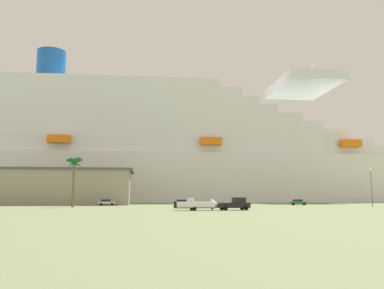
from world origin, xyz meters
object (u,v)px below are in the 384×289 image
at_px(street_lamp, 371,182).
at_px(palm_tree, 74,167).
at_px(parked_car_green_wagon, 298,202).
at_px(cruise_ship, 130,154).
at_px(parked_car_white_van, 107,202).
at_px(pickup_truck, 235,204).
at_px(small_boat_on_trailer, 199,205).
at_px(parked_car_red_hatchback, 182,203).

bearing_deg(street_lamp, palm_tree, -178.23).
relative_size(street_lamp, parked_car_green_wagon, 1.99).
bearing_deg(cruise_ship, parked_car_white_van, -92.49).
distance_m(pickup_truck, small_boat_on_trailer, 6.39).
xyz_separation_m(cruise_ship, parked_car_green_wagon, (49.94, -56.10, -18.91)).
bearing_deg(pickup_truck, street_lamp, 32.28).
bearing_deg(parked_car_white_van, small_boat_on_trailer, -63.55).
xyz_separation_m(small_boat_on_trailer, street_lamp, (44.71, 25.19, 4.93)).
distance_m(cruise_ship, palm_tree, 73.87).
bearing_deg(palm_tree, street_lamp, 1.77).
relative_size(cruise_ship, street_lamp, 30.53).
relative_size(pickup_truck, small_boat_on_trailer, 0.65).
relative_size(cruise_ship, parked_car_green_wagon, 60.71).
relative_size(small_boat_on_trailer, parked_car_green_wagon, 1.93).
xyz_separation_m(pickup_truck, parked_car_red_hatchback, (-7.17, 34.03, -0.21)).
bearing_deg(parked_car_white_van, palm_tree, -104.86).
bearing_deg(cruise_ship, parked_car_green_wagon, -48.33).
height_order(pickup_truck, small_boat_on_trailer, pickup_truck).
bearing_deg(parked_car_green_wagon, pickup_truck, -122.94).
distance_m(cruise_ship, parked_car_white_van, 57.01).
relative_size(cruise_ship, parked_car_white_van, 63.11).
relative_size(pickup_truck, parked_car_red_hatchback, 1.32).
xyz_separation_m(palm_tree, parked_car_white_van, (5.04, 18.99, -8.18)).
bearing_deg(small_boat_on_trailer, parked_car_green_wagon, 51.63).
height_order(pickup_truck, parked_car_red_hatchback, pickup_truck).
bearing_deg(pickup_truck, parked_car_green_wagon, 57.06).
bearing_deg(parked_car_white_van, cruise_ship, 87.51).
distance_m(parked_car_white_van, parked_car_red_hatchback, 21.23).
height_order(small_boat_on_trailer, parked_car_white_van, small_boat_on_trailer).
height_order(street_lamp, parked_car_white_van, street_lamp).
height_order(cruise_ship, street_lamp, cruise_ship).
xyz_separation_m(cruise_ship, palm_tree, (-7.37, -72.72, -10.73)).
distance_m(palm_tree, parked_car_green_wagon, 60.23).
bearing_deg(parked_car_red_hatchback, parked_car_green_wagon, 8.23).
bearing_deg(parked_car_red_hatchback, street_lamp, -12.11).
bearing_deg(pickup_truck, parked_car_red_hatchback, 101.91).
height_order(cruise_ship, parked_car_green_wagon, cruise_ship).
xyz_separation_m(palm_tree, parked_car_green_wagon, (57.31, 16.62, -8.18)).
bearing_deg(small_boat_on_trailer, street_lamp, 29.40).
xyz_separation_m(small_boat_on_trailer, palm_tree, (-25.93, 23.01, 8.05)).
bearing_deg(parked_car_red_hatchback, parked_car_white_van, 160.66).
distance_m(cruise_ship, small_boat_on_trailer, 99.30).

